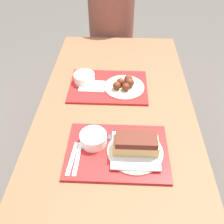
{
  "coord_description": "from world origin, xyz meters",
  "views": [
    {
      "loc": [
        0.02,
        -0.86,
        1.61
      ],
      "look_at": [
        -0.02,
        0.02,
        0.8
      ],
      "focal_mm": 40.0,
      "sensor_mm": 36.0,
      "label": 1
    }
  ],
  "objects_px": {
    "brisket_sandwich_plate": "(136,147)",
    "bowl_coleslaw_far": "(84,78)",
    "wings_plate_far": "(125,85)",
    "tray_near": "(117,151)",
    "person_seated_across": "(111,23)",
    "bowl_coleslaw_near": "(93,138)",
    "tray_far": "(108,86)"
  },
  "relations": [
    {
      "from": "person_seated_across",
      "to": "bowl_coleslaw_far",
      "type": "bearing_deg",
      "value": -98.28
    },
    {
      "from": "bowl_coleslaw_far",
      "to": "person_seated_across",
      "type": "height_order",
      "value": "person_seated_across"
    },
    {
      "from": "bowl_coleslaw_near",
      "to": "person_seated_across",
      "type": "xyz_separation_m",
      "value": [
        0.02,
        1.26,
        -0.02
      ]
    },
    {
      "from": "tray_near",
      "to": "wings_plate_far",
      "type": "distance_m",
      "value": 0.45
    },
    {
      "from": "tray_far",
      "to": "bowl_coleslaw_near",
      "type": "height_order",
      "value": "bowl_coleslaw_near"
    },
    {
      "from": "tray_far",
      "to": "bowl_coleslaw_far",
      "type": "relative_size",
      "value": 3.73
    },
    {
      "from": "tray_near",
      "to": "bowl_coleslaw_near",
      "type": "height_order",
      "value": "bowl_coleslaw_near"
    },
    {
      "from": "brisket_sandwich_plate",
      "to": "bowl_coleslaw_near",
      "type": "bearing_deg",
      "value": 166.02
    },
    {
      "from": "brisket_sandwich_plate",
      "to": "wings_plate_far",
      "type": "relative_size",
      "value": 1.07
    },
    {
      "from": "bowl_coleslaw_far",
      "to": "wings_plate_far",
      "type": "distance_m",
      "value": 0.23
    },
    {
      "from": "tray_far",
      "to": "bowl_coleslaw_far",
      "type": "distance_m",
      "value": 0.15
    },
    {
      "from": "wings_plate_far",
      "to": "person_seated_across",
      "type": "xyz_separation_m",
      "value": [
        -0.11,
        0.85,
        -0.01
      ]
    },
    {
      "from": "person_seated_across",
      "to": "bowl_coleslaw_near",
      "type": "bearing_deg",
      "value": -90.98
    },
    {
      "from": "tray_near",
      "to": "bowl_coleslaw_far",
      "type": "height_order",
      "value": "bowl_coleslaw_far"
    },
    {
      "from": "tray_near",
      "to": "person_seated_across",
      "type": "bearing_deg",
      "value": 93.67
    },
    {
      "from": "bowl_coleslaw_near",
      "to": "wings_plate_far",
      "type": "distance_m",
      "value": 0.43
    },
    {
      "from": "tray_near",
      "to": "brisket_sandwich_plate",
      "type": "distance_m",
      "value": 0.09
    },
    {
      "from": "tray_near",
      "to": "brisket_sandwich_plate",
      "type": "xyz_separation_m",
      "value": [
        0.08,
        -0.01,
        0.04
      ]
    },
    {
      "from": "tray_near",
      "to": "brisket_sandwich_plate",
      "type": "height_order",
      "value": "brisket_sandwich_plate"
    },
    {
      "from": "tray_near",
      "to": "person_seated_across",
      "type": "relative_size",
      "value": 0.6
    },
    {
      "from": "wings_plate_far",
      "to": "tray_near",
      "type": "bearing_deg",
      "value": -93.67
    },
    {
      "from": "tray_far",
      "to": "bowl_coleslaw_far",
      "type": "xyz_separation_m",
      "value": [
        -0.14,
        0.03,
        0.03
      ]
    },
    {
      "from": "bowl_coleslaw_near",
      "to": "tray_near",
      "type": "bearing_deg",
      "value": -20.77
    },
    {
      "from": "tray_far",
      "to": "person_seated_across",
      "type": "distance_m",
      "value": 0.84
    },
    {
      "from": "bowl_coleslaw_near",
      "to": "wings_plate_far",
      "type": "xyz_separation_m",
      "value": [
        0.13,
        0.41,
        -0.01
      ]
    },
    {
      "from": "tray_near",
      "to": "wings_plate_far",
      "type": "xyz_separation_m",
      "value": [
        0.03,
        0.45,
        0.03
      ]
    },
    {
      "from": "tray_near",
      "to": "tray_far",
      "type": "xyz_separation_m",
      "value": [
        -0.06,
        0.46,
        0.0
      ]
    },
    {
      "from": "bowl_coleslaw_far",
      "to": "wings_plate_far",
      "type": "height_order",
      "value": "wings_plate_far"
    },
    {
      "from": "wings_plate_far",
      "to": "brisket_sandwich_plate",
      "type": "bearing_deg",
      "value": -84.06
    },
    {
      "from": "bowl_coleslaw_far",
      "to": "tray_near",
      "type": "bearing_deg",
      "value": -67.83
    },
    {
      "from": "brisket_sandwich_plate",
      "to": "bowl_coleslaw_far",
      "type": "xyz_separation_m",
      "value": [
        -0.28,
        0.5,
        -0.01
      ]
    },
    {
      "from": "bowl_coleslaw_near",
      "to": "bowl_coleslaw_far",
      "type": "bearing_deg",
      "value": 101.95
    }
  ]
}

